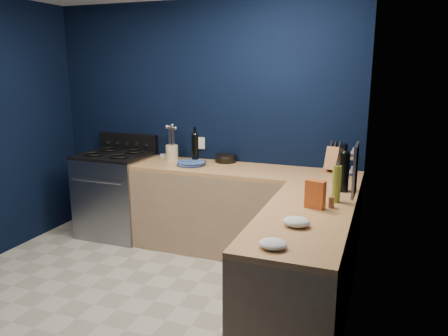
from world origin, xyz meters
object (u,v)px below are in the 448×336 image
at_px(utensil_crock, 172,153).
at_px(crouton_bag, 315,194).
at_px(plate_stack, 191,163).
at_px(knife_block, 335,159).
at_px(gas_range, 117,196).

xyz_separation_m(utensil_crock, crouton_bag, (1.75, -1.14, 0.02)).
xyz_separation_m(plate_stack, utensil_crock, (-0.30, 0.16, 0.06)).
xyz_separation_m(plate_stack, crouton_bag, (1.45, -0.98, 0.09)).
relative_size(plate_stack, knife_block, 1.31).
bearing_deg(gas_range, utensil_crock, 12.54).
bearing_deg(plate_stack, utensil_crock, 152.14).
xyz_separation_m(gas_range, plate_stack, (0.96, -0.01, 0.46)).
relative_size(plate_stack, utensil_crock, 1.78).
relative_size(plate_stack, crouton_bag, 1.43).
height_order(plate_stack, utensil_crock, utensil_crock).
height_order(gas_range, plate_stack, plate_stack).
bearing_deg(plate_stack, gas_range, 179.10).
height_order(knife_block, crouton_bag, knife_block).
xyz_separation_m(gas_range, utensil_crock, (0.65, 0.15, 0.52)).
distance_m(plate_stack, utensil_crock, 0.35).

